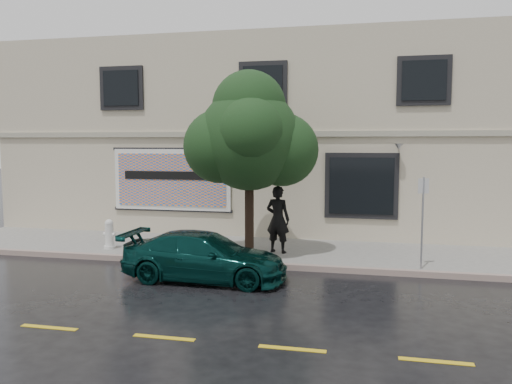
% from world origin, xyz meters
% --- Properties ---
extents(ground, '(90.00, 90.00, 0.00)m').
position_xyz_m(ground, '(0.00, 0.00, 0.00)').
color(ground, black).
rests_on(ground, ground).
extents(sidewalk, '(20.00, 3.50, 0.15)m').
position_xyz_m(sidewalk, '(0.00, 3.25, 0.07)').
color(sidewalk, '#9C9993').
rests_on(sidewalk, ground).
extents(curb, '(20.00, 0.18, 0.16)m').
position_xyz_m(curb, '(0.00, 1.50, 0.07)').
color(curb, gray).
rests_on(curb, ground).
extents(road_marking, '(19.00, 0.12, 0.01)m').
position_xyz_m(road_marking, '(0.00, -3.50, 0.01)').
color(road_marking, gold).
rests_on(road_marking, ground).
extents(building, '(20.00, 8.12, 7.00)m').
position_xyz_m(building, '(0.00, 9.00, 3.50)').
color(building, beige).
rests_on(building, ground).
extents(billboard, '(4.30, 0.16, 2.20)m').
position_xyz_m(billboard, '(-3.20, 4.92, 2.05)').
color(billboard, white).
rests_on(billboard, ground).
extents(car, '(4.03, 1.86, 1.16)m').
position_xyz_m(car, '(-0.45, 0.10, 0.58)').
color(car, '#072E2B').
rests_on(car, ground).
extents(pedestrian, '(0.80, 0.62, 1.94)m').
position_xyz_m(pedestrian, '(0.88, 2.82, 1.12)').
color(pedestrian, black).
rests_on(pedestrian, sidewalk).
extents(umbrella, '(1.34, 1.34, 0.80)m').
position_xyz_m(umbrella, '(0.88, 2.82, 2.49)').
color(umbrella, black).
rests_on(umbrella, pedestrian).
extents(street_tree, '(2.82, 2.82, 4.67)m').
position_xyz_m(street_tree, '(0.18, 2.20, 3.40)').
color(street_tree, black).
rests_on(street_tree, sidewalk).
extents(fire_hydrant, '(0.36, 0.34, 0.89)m').
position_xyz_m(fire_hydrant, '(-4.15, 2.28, 0.58)').
color(fire_hydrant, silver).
rests_on(fire_hydrant, sidewalk).
extents(sign_pole, '(0.27, 0.12, 2.32)m').
position_xyz_m(sign_pole, '(4.72, 1.70, 1.56)').
color(sign_pole, '#9D9FA6').
rests_on(sign_pole, sidewalk).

